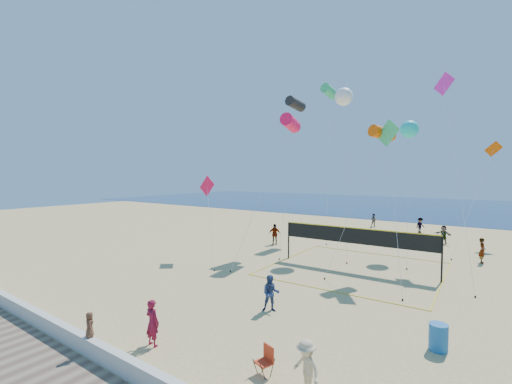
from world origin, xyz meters
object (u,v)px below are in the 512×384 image
Objects in this scene: woman at (152,323)px; volleyball_net at (356,240)px; camp_chair at (266,359)px; trash_barrel at (438,337)px.

woman is 0.16× the size of volleyball_net.
volleyball_net is at bearing 115.65° from camp_chair.
trash_barrel is 10.28m from volleyball_net.
woman is 10.01m from trash_barrel.
camp_chair is at bearing -83.63° from volleyball_net.
trash_barrel is at bearing -56.41° from volleyball_net.
trash_barrel is at bearing 66.68° from camp_chair.
woman is at bearing -146.64° from trash_barrel.
camp_chair is 1.05× the size of trash_barrel.
camp_chair is (4.26, 0.87, -0.34)m from woman.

